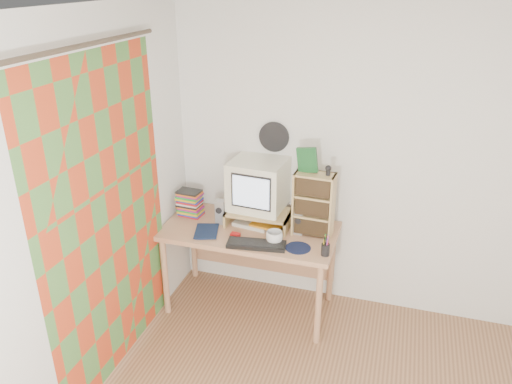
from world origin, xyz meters
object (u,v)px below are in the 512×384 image
Objects in this scene: dvd_stack at (190,200)px; mug at (274,238)px; crt_monitor at (257,186)px; desk at (252,240)px; cd_rack at (314,204)px; keyboard at (256,244)px; diary at (195,230)px.

dvd_stack reaches higher than mug.
crt_monitor reaches higher than dvd_stack.
desk is 0.63m from cd_rack.
cd_rack is at bearing 1.20° from desk.
crt_monitor is 0.49m from cd_rack.
cd_rack is (0.48, -0.08, -0.07)m from crt_monitor.
cd_rack is at bearing 3.18° from dvd_stack.
mug is at bearing 25.81° from keyboard.
diary reaches higher than keyboard.
cd_rack is at bearing 44.27° from mug.
desk is 2.73× the size of cd_rack.
crt_monitor is at bearing 174.08° from cd_rack.
desk is 3.28× the size of crt_monitor.
crt_monitor is 0.83× the size of cd_rack.
dvd_stack is 2.09× the size of mug.
desk is at bearing 137.74° from mug.
cd_rack reaches higher than mug.
crt_monitor is at bearing 97.96° from keyboard.
mug is (0.12, 0.08, 0.04)m from keyboard.
keyboard is at bearing -66.57° from desk.
cd_rack is 0.40m from mug.
desk is 6.37× the size of diary.
mug is (0.25, -0.23, 0.19)m from desk.
dvd_stack is at bearing -169.70° from crt_monitor.
crt_monitor is 3.29× the size of mug.
desk is at bearing 16.24° from diary.
crt_monitor is 0.52m from keyboard.
keyboard is 0.78m from dvd_stack.
mug is at bearing -14.24° from diary.
cd_rack is at bearing -4.27° from crt_monitor.
diary is (-0.90, -0.26, -0.23)m from cd_rack.
dvd_stack is at bearing 176.89° from desk.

